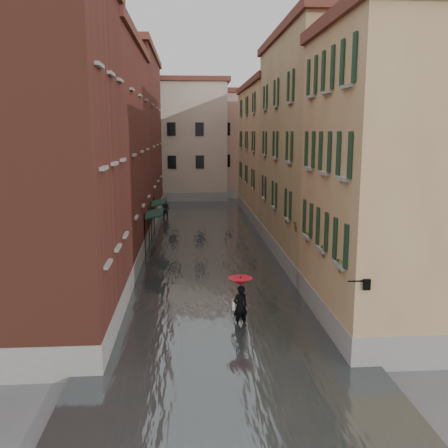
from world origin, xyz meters
name	(u,v)px	position (x,y,z in m)	size (l,w,h in m)	color
ground	(218,311)	(0.00, 0.00, 0.00)	(120.00, 120.00, 0.00)	#59595C
floodwater	(207,243)	(0.00, 13.00, 0.10)	(10.00, 60.00, 0.20)	#495051
building_left_near	(30,166)	(-7.00, -2.00, 6.50)	(6.00, 8.00, 13.00)	brown
building_left_mid	(89,158)	(-7.00, 9.00, 6.25)	(6.00, 14.00, 12.50)	maroon
building_left_far	(122,140)	(-7.00, 24.00, 7.00)	(6.00, 16.00, 14.00)	brown
building_right_near	(400,184)	(7.00, -2.00, 5.75)	(6.00, 8.00, 11.50)	tan
building_right_mid	(325,152)	(7.00, 9.00, 6.50)	(6.00, 14.00, 13.00)	tan
building_right_far	(280,154)	(7.00, 24.00, 5.75)	(6.00, 16.00, 11.50)	tan
building_end_cream	(173,142)	(-3.00, 38.00, 6.50)	(12.00, 9.00, 13.00)	beige
building_end_pink	(248,146)	(6.00, 40.00, 6.00)	(10.00, 9.00, 12.00)	tan
awning_near	(154,215)	(-3.48, 11.16, 2.48)	(1.09, 3.41, 2.80)	#163326
awning_far	(159,203)	(-3.49, 16.22, 2.47)	(1.09, 3.10, 2.80)	#163326
wall_lantern	(366,284)	(4.33, -6.00, 3.01)	(0.71, 0.22, 0.35)	black
window_planters	(311,229)	(4.12, 0.40, 3.51)	(0.59, 10.61, 0.84)	#953F31
pedestrian_main	(240,297)	(0.78, -1.92, 1.26)	(1.00, 1.00, 2.06)	black
pedestrian_far	(165,209)	(-3.32, 23.32, 0.93)	(0.91, 0.71, 1.87)	black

